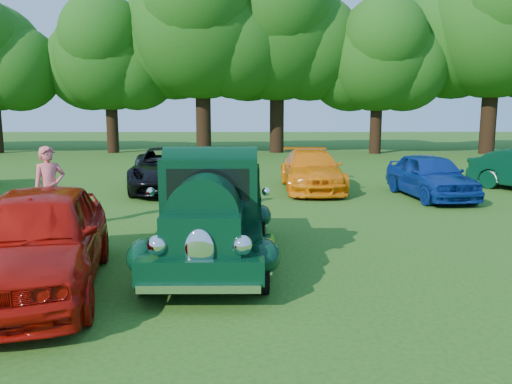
{
  "coord_description": "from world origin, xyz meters",
  "views": [
    {
      "loc": [
        0.99,
        -8.17,
        2.7
      ],
      "look_at": [
        1.06,
        1.76,
        1.1
      ],
      "focal_mm": 35.0,
      "sensor_mm": 36.0,
      "label": 1
    }
  ],
  "objects_px": {
    "back_car_blue": "(430,176)",
    "spectator_pink": "(50,189)",
    "back_car_orange": "(312,170)",
    "back_car_black": "(167,169)",
    "spectator_grey": "(205,180)",
    "red_convertible": "(37,239)",
    "hero_pickup": "(212,216)"
  },
  "relations": [
    {
      "from": "back_car_blue",
      "to": "spectator_pink",
      "type": "distance_m",
      "value": 11.13
    },
    {
      "from": "back_car_orange",
      "to": "back_car_blue",
      "type": "distance_m",
      "value": 3.92
    },
    {
      "from": "back_car_black",
      "to": "spectator_grey",
      "type": "xyz_separation_m",
      "value": [
        1.66,
        -3.8,
        0.12
      ]
    },
    {
      "from": "red_convertible",
      "to": "back_car_black",
      "type": "height_order",
      "value": "red_convertible"
    },
    {
      "from": "back_car_blue",
      "to": "spectator_grey",
      "type": "distance_m",
      "value": 7.25
    },
    {
      "from": "back_car_blue",
      "to": "spectator_pink",
      "type": "bearing_deg",
      "value": -162.89
    },
    {
      "from": "red_convertible",
      "to": "back_car_blue",
      "type": "distance_m",
      "value": 12.12
    },
    {
      "from": "red_convertible",
      "to": "spectator_pink",
      "type": "bearing_deg",
      "value": 97.0
    },
    {
      "from": "red_convertible",
      "to": "back_car_orange",
      "type": "distance_m",
      "value": 11.21
    },
    {
      "from": "red_convertible",
      "to": "hero_pickup",
      "type": "bearing_deg",
      "value": 18.09
    },
    {
      "from": "hero_pickup",
      "to": "red_convertible",
      "type": "height_order",
      "value": "hero_pickup"
    },
    {
      "from": "hero_pickup",
      "to": "red_convertible",
      "type": "xyz_separation_m",
      "value": [
        -2.54,
        -1.48,
        -0.04
      ]
    },
    {
      "from": "back_car_orange",
      "to": "red_convertible",
      "type": "bearing_deg",
      "value": -118.82
    },
    {
      "from": "back_car_orange",
      "to": "spectator_pink",
      "type": "height_order",
      "value": "spectator_pink"
    },
    {
      "from": "red_convertible",
      "to": "back_car_black",
      "type": "xyz_separation_m",
      "value": [
        0.31,
        9.89,
        -0.06
      ]
    },
    {
      "from": "red_convertible",
      "to": "back_car_orange",
      "type": "xyz_separation_m",
      "value": [
        5.33,
        9.86,
        -0.1
      ]
    },
    {
      "from": "red_convertible",
      "to": "back_car_orange",
      "type": "height_order",
      "value": "red_convertible"
    },
    {
      "from": "back_car_blue",
      "to": "spectator_pink",
      "type": "relative_size",
      "value": 2.13
    },
    {
      "from": "back_car_black",
      "to": "spectator_pink",
      "type": "relative_size",
      "value": 2.73
    },
    {
      "from": "spectator_pink",
      "to": "red_convertible",
      "type": "bearing_deg",
      "value": -106.83
    },
    {
      "from": "hero_pickup",
      "to": "spectator_pink",
      "type": "bearing_deg",
      "value": 147.97
    },
    {
      "from": "hero_pickup",
      "to": "back_car_blue",
      "type": "bearing_deg",
      "value": 46.75
    },
    {
      "from": "spectator_pink",
      "to": "spectator_grey",
      "type": "xyz_separation_m",
      "value": [
        3.33,
        2.17,
        -0.11
      ]
    },
    {
      "from": "back_car_blue",
      "to": "back_car_orange",
      "type": "bearing_deg",
      "value": 149.86
    },
    {
      "from": "spectator_pink",
      "to": "hero_pickup",
      "type": "bearing_deg",
      "value": -67.99
    },
    {
      "from": "red_convertible",
      "to": "back_car_blue",
      "type": "relative_size",
      "value": 1.13
    },
    {
      "from": "back_car_black",
      "to": "back_car_orange",
      "type": "xyz_separation_m",
      "value": [
        5.02,
        -0.03,
        -0.04
      ]
    },
    {
      "from": "back_car_blue",
      "to": "spectator_pink",
      "type": "xyz_separation_m",
      "value": [
        -10.26,
        -4.31,
        0.26
      ]
    },
    {
      "from": "back_car_black",
      "to": "back_car_blue",
      "type": "bearing_deg",
      "value": -19.83
    },
    {
      "from": "red_convertible",
      "to": "spectator_pink",
      "type": "xyz_separation_m",
      "value": [
        -1.36,
        3.92,
        0.17
      ]
    },
    {
      "from": "spectator_pink",
      "to": "spectator_grey",
      "type": "bearing_deg",
      "value": -2.83
    },
    {
      "from": "spectator_pink",
      "to": "spectator_grey",
      "type": "height_order",
      "value": "spectator_pink"
    }
  ]
}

